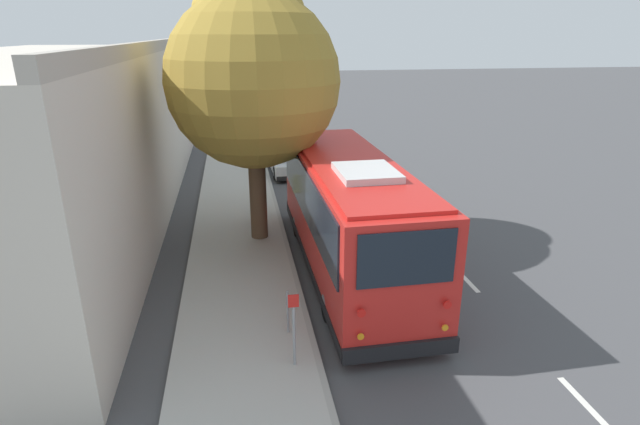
{
  "coord_description": "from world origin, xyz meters",
  "views": [
    {
      "loc": [
        -13.0,
        3.16,
        6.67
      ],
      "look_at": [
        1.59,
        0.65,
        1.3
      ],
      "focal_mm": 28.0,
      "sensor_mm": 36.0,
      "label": 1
    }
  ],
  "objects_px": {
    "parked_sedan_blue": "(266,117)",
    "street_tree": "(252,68)",
    "shuttle_bus": "(349,209)",
    "sign_post_far": "(288,312)",
    "parked_sedan_white": "(288,160)",
    "sign_post_near": "(294,329)",
    "fire_hydrant": "(261,185)",
    "parked_sedan_navy": "(259,96)",
    "parked_sedan_tan": "(261,105)",
    "parked_sedan_maroon": "(276,135)"
  },
  "relations": [
    {
      "from": "sign_post_far",
      "to": "sign_post_near",
      "type": "bearing_deg",
      "value": 180.0
    },
    {
      "from": "parked_sedan_maroon",
      "to": "parked_sedan_tan",
      "type": "relative_size",
      "value": 0.94
    },
    {
      "from": "parked_sedan_white",
      "to": "street_tree",
      "type": "relative_size",
      "value": 0.52
    },
    {
      "from": "parked_sedan_maroon",
      "to": "parked_sedan_tan",
      "type": "height_order",
      "value": "parked_sedan_maroon"
    },
    {
      "from": "parked_sedan_white",
      "to": "parked_sedan_navy",
      "type": "distance_m",
      "value": 27.4
    },
    {
      "from": "parked_sedan_blue",
      "to": "street_tree",
      "type": "height_order",
      "value": "street_tree"
    },
    {
      "from": "sign_post_near",
      "to": "fire_hydrant",
      "type": "distance_m",
      "value": 11.75
    },
    {
      "from": "parked_sedan_maroon",
      "to": "shuttle_bus",
      "type": "bearing_deg",
      "value": 177.02
    },
    {
      "from": "fire_hydrant",
      "to": "parked_sedan_navy",
      "type": "bearing_deg",
      "value": -2.93
    },
    {
      "from": "sign_post_near",
      "to": "parked_sedan_blue",
      "type": "bearing_deg",
      "value": -2.82
    },
    {
      "from": "street_tree",
      "to": "sign_post_far",
      "type": "height_order",
      "value": "street_tree"
    },
    {
      "from": "street_tree",
      "to": "parked_sedan_white",
      "type": "bearing_deg",
      "value": -12.67
    },
    {
      "from": "parked_sedan_tan",
      "to": "fire_hydrant",
      "type": "distance_m",
      "value": 24.65
    },
    {
      "from": "shuttle_bus",
      "to": "parked_sedan_maroon",
      "type": "distance_m",
      "value": 17.75
    },
    {
      "from": "shuttle_bus",
      "to": "sign_post_far",
      "type": "relative_size",
      "value": 9.17
    },
    {
      "from": "parked_sedan_blue",
      "to": "sign_post_near",
      "type": "distance_m",
      "value": 29.47
    },
    {
      "from": "shuttle_bus",
      "to": "parked_sedan_navy",
      "type": "relative_size",
      "value": 2.3
    },
    {
      "from": "sign_post_far",
      "to": "parked_sedan_white",
      "type": "bearing_deg",
      "value": -6.25
    },
    {
      "from": "shuttle_bus",
      "to": "parked_sedan_navy",
      "type": "distance_m",
      "value": 38.68
    },
    {
      "from": "parked_sedan_maroon",
      "to": "street_tree",
      "type": "xyz_separation_m",
      "value": [
        -14.94,
        1.91,
        5.01
      ]
    },
    {
      "from": "sign_post_far",
      "to": "parked_sedan_maroon",
      "type": "bearing_deg",
      "value": -4.33
    },
    {
      "from": "parked_sedan_navy",
      "to": "sign_post_near",
      "type": "xyz_separation_m",
      "value": [
        -43.13,
        1.64,
        0.39
      ]
    },
    {
      "from": "parked_sedan_blue",
      "to": "parked_sedan_navy",
      "type": "distance_m",
      "value": 13.7
    },
    {
      "from": "parked_sedan_blue",
      "to": "fire_hydrant",
      "type": "distance_m",
      "value": 17.75
    },
    {
      "from": "shuttle_bus",
      "to": "parked_sedan_navy",
      "type": "height_order",
      "value": "shuttle_bus"
    },
    {
      "from": "shuttle_bus",
      "to": "parked_sedan_white",
      "type": "distance_m",
      "value": 11.33
    },
    {
      "from": "parked_sedan_blue",
      "to": "parked_sedan_navy",
      "type": "bearing_deg",
      "value": -3.48
    },
    {
      "from": "parked_sedan_white",
      "to": "sign_post_near",
      "type": "height_order",
      "value": "sign_post_near"
    },
    {
      "from": "fire_hydrant",
      "to": "parked_sedan_blue",
      "type": "bearing_deg",
      "value": -4.6
    },
    {
      "from": "parked_sedan_blue",
      "to": "sign_post_near",
      "type": "xyz_separation_m",
      "value": [
        -29.43,
        1.45,
        0.39
      ]
    },
    {
      "from": "sign_post_near",
      "to": "fire_hydrant",
      "type": "xyz_separation_m",
      "value": [
        11.74,
        -0.03,
        -0.44
      ]
    },
    {
      "from": "parked_sedan_tan",
      "to": "street_tree",
      "type": "distance_m",
      "value": 29.6
    },
    {
      "from": "sign_post_far",
      "to": "fire_hydrant",
      "type": "xyz_separation_m",
      "value": [
        10.53,
        -0.03,
        -0.13
      ]
    },
    {
      "from": "parked_sedan_white",
      "to": "sign_post_near",
      "type": "xyz_separation_m",
      "value": [
        -15.72,
        1.59,
        0.39
      ]
    },
    {
      "from": "parked_sedan_maroon",
      "to": "sign_post_far",
      "type": "relative_size",
      "value": 4.09
    },
    {
      "from": "parked_sedan_maroon",
      "to": "parked_sedan_navy",
      "type": "bearing_deg",
      "value": -4.96
    },
    {
      "from": "parked_sedan_white",
      "to": "parked_sedan_blue",
      "type": "height_order",
      "value": "parked_sedan_blue"
    },
    {
      "from": "shuttle_bus",
      "to": "street_tree",
      "type": "bearing_deg",
      "value": 41.43
    },
    {
      "from": "sign_post_far",
      "to": "shuttle_bus",
      "type": "bearing_deg",
      "value": -33.42
    },
    {
      "from": "sign_post_near",
      "to": "parked_sedan_tan",
      "type": "bearing_deg",
      "value": -2.36
    },
    {
      "from": "parked_sedan_navy",
      "to": "fire_hydrant",
      "type": "height_order",
      "value": "parked_sedan_navy"
    },
    {
      "from": "street_tree",
      "to": "sign_post_near",
      "type": "distance_m",
      "value": 8.59
    },
    {
      "from": "parked_sedan_tan",
      "to": "parked_sedan_navy",
      "type": "bearing_deg",
      "value": 0.06
    },
    {
      "from": "parked_sedan_navy",
      "to": "sign_post_near",
      "type": "relative_size",
      "value": 2.59
    },
    {
      "from": "parked_sedan_white",
      "to": "parked_sedan_navy",
      "type": "relative_size",
      "value": 1.05
    },
    {
      "from": "parked_sedan_navy",
      "to": "fire_hydrant",
      "type": "xyz_separation_m",
      "value": [
        -31.39,
        1.61,
        -0.05
      ]
    },
    {
      "from": "street_tree",
      "to": "sign_post_near",
      "type": "relative_size",
      "value": 5.25
    },
    {
      "from": "shuttle_bus",
      "to": "parked_sedan_white",
      "type": "bearing_deg",
      "value": 2.34
    },
    {
      "from": "street_tree",
      "to": "fire_hydrant",
      "type": "bearing_deg",
      "value": -4.43
    },
    {
      "from": "shuttle_bus",
      "to": "street_tree",
      "type": "relative_size",
      "value": 1.13
    }
  ]
}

